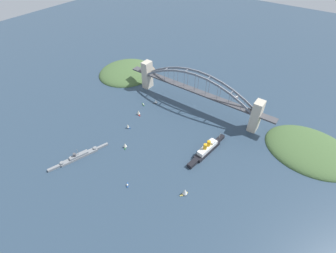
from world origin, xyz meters
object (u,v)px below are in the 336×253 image
harbor_arch_bridge (196,92)px  naval_cruiser (79,156)px  small_boat_4 (138,112)px  ocean_liner (207,149)px  small_boat_1 (143,104)px  small_boat_2 (125,145)px  seaplane_taxiing_near_bridge (236,97)px  small_boat_6 (156,101)px  small_boat_0 (128,126)px  small_boat_3 (185,192)px  small_boat_5 (128,185)px

harbor_arch_bridge → naval_cruiser: 209.23m
harbor_arch_bridge → small_boat_4: bearing=50.4°
ocean_liner → small_boat_1: bearing=-13.0°
ocean_liner → small_boat_2: bearing=31.2°
harbor_arch_bridge → small_boat_1: 93.77m
seaplane_taxiing_near_bridge → small_boat_6: size_ratio=1.22×
ocean_liner → small_boat_4: 133.83m
small_boat_6 → seaplane_taxiing_near_bridge: bearing=-138.2°
ocean_liner → small_boat_1: ocean_liner is taller
small_boat_0 → small_boat_2: small_boat_2 is taller
harbor_arch_bridge → small_boat_2: (28.99, 144.47, -24.62)m
harbor_arch_bridge → seaplane_taxiing_near_bridge: size_ratio=27.14×
small_boat_0 → small_boat_3: bearing=160.4°
small_boat_0 → small_boat_1: (19.66, -60.63, -3.25)m
seaplane_taxiing_near_bridge → small_boat_6: bearing=41.8°
small_boat_1 → small_boat_3: size_ratio=0.74×
seaplane_taxiing_near_bridge → small_boat_0: size_ratio=1.17×
small_boat_4 → harbor_arch_bridge: bearing=-129.6°
small_boat_1 → small_boat_2: bearing=115.5°
naval_cruiser → small_boat_4: 120.65m
small_boat_0 → small_boat_5: size_ratio=1.26×
small_boat_2 → small_boat_0: bearing=-52.8°
small_boat_1 → small_boat_6: bearing=-130.3°
small_boat_0 → small_boat_5: 108.10m
ocean_liner → small_boat_3: size_ratio=6.99×
harbor_arch_bridge → small_boat_3: bearing=117.4°
seaplane_taxiing_near_bridge → small_boat_5: bearing=83.1°
small_boat_3 → small_boat_6: 190.39m
harbor_arch_bridge → small_boat_2: bearing=78.7°
small_boat_3 → small_boat_6: size_ratio=1.41×
ocean_liner → small_boat_2: ocean_liner is taller
seaplane_taxiing_near_bridge → small_boat_3: (-33.81, 223.60, 3.38)m
small_boat_0 → small_boat_3: 145.57m
harbor_arch_bridge → naval_cruiser: (67.17, 196.43, -26.11)m
ocean_liner → seaplane_taxiing_near_bridge: bearing=-81.7°
small_boat_4 → small_boat_5: small_boat_4 is taller
small_boat_4 → small_boat_0: bearing=103.8°
ocean_liner → small_boat_5: size_ratio=11.91×
seaplane_taxiing_near_bridge → small_boat_2: 222.19m
small_boat_1 → small_boat_6: (-14.36, -16.92, 2.92)m
small_boat_1 → seaplane_taxiing_near_bridge: bearing=-137.1°
small_boat_2 → small_boat_3: (-112.07, 15.66, 1.27)m
small_boat_0 → small_boat_1: size_ratio=1.00×
ocean_liner → small_boat_0: ocean_liner is taller
small_boat_1 → small_boat_3: (-156.82, 109.36, 4.53)m
small_boat_6 → harbor_arch_bridge: bearing=-150.3°
ocean_liner → naval_cruiser: 177.91m
small_boat_2 → small_boat_3: size_ratio=0.74×
harbor_arch_bridge → small_boat_6: 72.77m
ocean_liner → small_boat_3: bearing=99.2°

